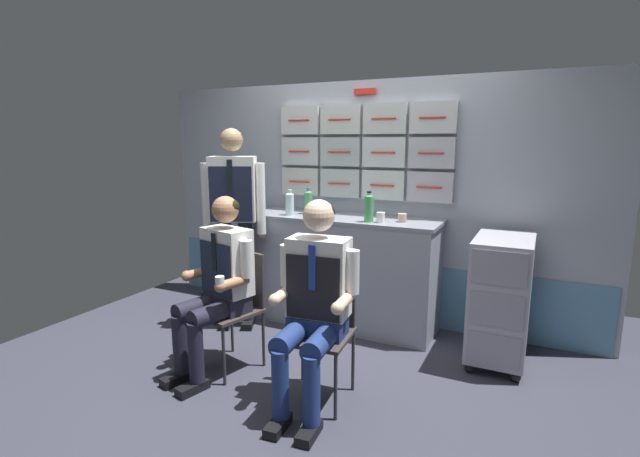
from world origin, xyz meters
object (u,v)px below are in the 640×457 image
at_px(crew_member_right, 314,296).
at_px(folding_chair_left, 237,296).
at_px(folding_chair_right, 323,317).
at_px(water_bottle_tall, 369,207).
at_px(coffee_cup_spare, 381,217).
at_px(service_trolley, 501,296).
at_px(crew_member_left, 218,278).
at_px(crew_member_standing, 234,210).

bearing_deg(crew_member_right, folding_chair_left, 161.81).
xyz_separation_m(folding_chair_right, water_bottle_tall, (-0.06, 0.99, 0.58)).
height_order(water_bottle_tall, coffee_cup_spare, water_bottle_tall).
relative_size(service_trolley, coffee_cup_spare, 11.32).
bearing_deg(folding_chair_left, service_trolley, 26.83).
xyz_separation_m(service_trolley, crew_member_left, (-1.76, -1.03, 0.19)).
height_order(folding_chair_left, water_bottle_tall, water_bottle_tall).
relative_size(service_trolley, folding_chair_left, 1.13).
relative_size(crew_member_right, coffee_cup_spare, 15.40).
distance_m(folding_chair_right, coffee_cup_spare, 1.12).
height_order(folding_chair_left, folding_chair_right, same).
distance_m(crew_member_standing, water_bottle_tall, 1.16).
relative_size(folding_chair_left, coffee_cup_spare, 10.05).
distance_m(folding_chair_left, crew_member_left, 0.24).
height_order(crew_member_right, coffee_cup_spare, crew_member_right).
xyz_separation_m(folding_chair_right, coffee_cup_spare, (0.04, 1.00, 0.51)).
bearing_deg(coffee_cup_spare, service_trolley, -2.04).
relative_size(folding_chair_left, crew_member_standing, 0.49).
bearing_deg(service_trolley, water_bottle_tall, 178.63).
relative_size(crew_member_standing, water_bottle_tall, 6.90).
xyz_separation_m(water_bottle_tall, coffee_cup_spare, (0.10, 0.01, -0.07)).
bearing_deg(folding_chair_right, crew_member_standing, 150.17).
distance_m(folding_chair_left, coffee_cup_spare, 1.30).
distance_m(folding_chair_left, folding_chair_right, 0.74).
bearing_deg(service_trolley, crew_member_left, -149.78).
height_order(crew_member_right, water_bottle_tall, crew_member_right).
height_order(folding_chair_right, crew_member_right, crew_member_right).
height_order(crew_member_standing, water_bottle_tall, crew_member_standing).
bearing_deg(service_trolley, folding_chair_left, -153.17).
bearing_deg(crew_member_right, crew_member_left, 173.38).
xyz_separation_m(service_trolley, folding_chair_left, (-1.72, -0.87, 0.01)).
bearing_deg(crew_member_standing, water_bottle_tall, 15.78).
bearing_deg(crew_member_left, folding_chair_right, 4.78).
xyz_separation_m(folding_chair_left, water_bottle_tall, (0.68, 0.90, 0.58)).
bearing_deg(water_bottle_tall, crew_member_standing, -164.22).
bearing_deg(coffee_cup_spare, folding_chair_left, -130.59).
height_order(crew_member_left, crew_member_right, crew_member_right).
bearing_deg(folding_chair_right, crew_member_left, -175.22).
relative_size(service_trolley, crew_member_standing, 0.55).
relative_size(crew_member_standing, coffee_cup_spare, 20.71).
xyz_separation_m(crew_member_right, water_bottle_tall, (-0.08, 1.14, 0.38)).
xyz_separation_m(folding_chair_right, crew_member_right, (0.01, -0.16, 0.20)).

